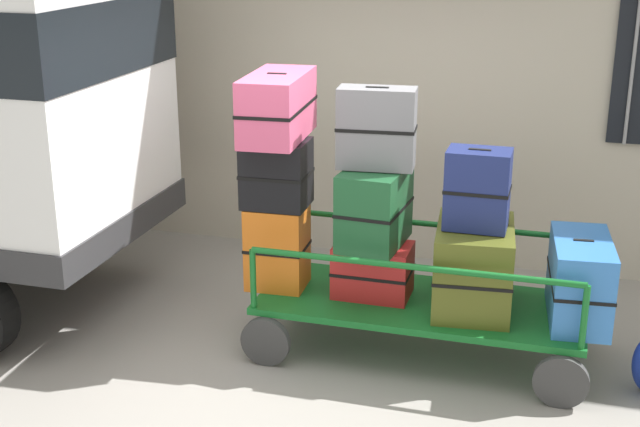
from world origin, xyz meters
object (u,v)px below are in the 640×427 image
suitcase_center_bottom (473,267)px  suitcase_midright_bottom (580,280)px  suitcase_left_bottom (277,246)px  suitcase_left_top (277,106)px  suitcase_left_middle (276,173)px  suitcase_midleft_top (376,128)px  suitcase_center_middle (478,189)px  luggage_cart (420,309)px  suitcase_midleft_middle (374,207)px  suitcase_midleft_bottom (373,270)px

suitcase_center_bottom → suitcase_midright_bottom: size_ratio=1.02×
suitcase_left_bottom → suitcase_left_top: bearing=90.0°
suitcase_left_middle → suitcase_midright_bottom: bearing=1.0°
suitcase_midleft_top → suitcase_center_bottom: bearing=-1.3°
suitcase_left_middle → suitcase_center_middle: suitcase_center_middle is taller
suitcase_left_top → suitcase_midleft_top: bearing=0.2°
suitcase_left_bottom → suitcase_left_top: size_ratio=0.73×
luggage_cart → suitcase_left_middle: 1.45m
suitcase_midright_bottom → suitcase_left_bottom: bearing=-178.8°
suitcase_midleft_middle → suitcase_center_bottom: bearing=-0.4°
suitcase_left_bottom → suitcase_midright_bottom: bearing=1.2°
suitcase_left_top → suitcase_center_middle: 1.54m
suitcase_left_top → suitcase_midleft_middle: bearing=-0.7°
suitcase_left_bottom → suitcase_left_middle: 0.57m
luggage_cart → suitcase_left_bottom: suitcase_left_bottom is taller
suitcase_midleft_top → suitcase_center_middle: (0.73, -0.05, -0.37)m
suitcase_midleft_bottom → suitcase_center_middle: size_ratio=1.01×
suitcase_midleft_middle → suitcase_center_middle: bearing=-3.4°
suitcase_left_bottom → suitcase_center_bottom: (1.46, 0.04, -0.01)m
suitcase_left_middle → suitcase_left_top: bearing=90.0°
suitcase_left_bottom → suitcase_center_bottom: bearing=1.5°
suitcase_left_top → suitcase_midleft_top: suitcase_left_top is taller
suitcase_midleft_middle → suitcase_midleft_top: suitcase_midleft_top is taller
suitcase_left_top → suitcase_midleft_middle: size_ratio=1.33×
suitcase_left_bottom → suitcase_midright_bottom: suitcase_left_bottom is taller
luggage_cart → suitcase_midleft_middle: 0.84m
suitcase_left_middle → suitcase_center_middle: 1.46m
luggage_cart → suitcase_left_middle: bearing=-179.1°
suitcase_center_middle → suitcase_midleft_middle: bearing=176.6°
suitcase_midleft_bottom → suitcase_center_middle: suitcase_center_middle is taller
luggage_cart → suitcase_midright_bottom: 1.15m
suitcase_left_bottom → suitcase_left_top: (0.00, 0.05, 1.05)m
suitcase_left_top → suitcase_center_middle: suitcase_left_top is taller
suitcase_left_middle → suitcase_midleft_top: 0.82m
suitcase_midleft_bottom → suitcase_midright_bottom: (1.46, 0.01, 0.09)m
suitcase_midleft_middle → suitcase_left_top: bearing=179.3°
suitcase_left_bottom → suitcase_center_middle: size_ratio=1.14×
luggage_cart → suitcase_left_top: suitcase_left_top is taller
suitcase_left_bottom → suitcase_midleft_top: 1.19m
suitcase_midleft_top → suitcase_midright_bottom: (1.46, -0.01, -0.97)m
suitcase_left_top → suitcase_midleft_bottom: (0.73, -0.02, -1.17)m
suitcase_midleft_middle → suitcase_midright_bottom: bearing=0.0°
suitcase_left_middle → suitcase_center_bottom: suitcase_left_middle is taller
luggage_cart → suitcase_center_middle: 1.03m
luggage_cart → suitcase_left_middle: size_ratio=4.86×
suitcase_left_top → suitcase_midright_bottom: size_ratio=1.07×
suitcase_left_top → suitcase_midleft_middle: suitcase_left_top is taller
suitcase_left_middle → suitcase_left_top: 0.49m
suitcase_left_top → suitcase_midleft_top: size_ratio=1.52×
luggage_cart → suitcase_midright_bottom: bearing=1.1°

